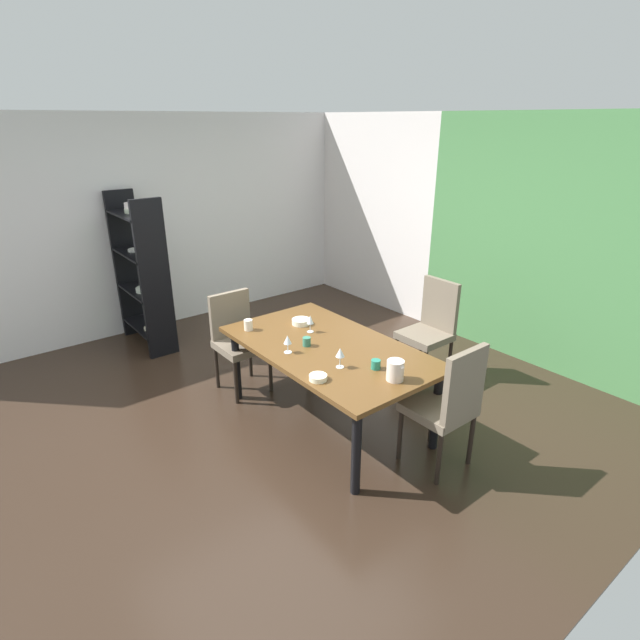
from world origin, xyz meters
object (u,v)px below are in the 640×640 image
object	(u,v)px
dining_table	(328,354)
serving_bowl_left	(318,377)
chair_left_near	(237,336)
cup_near_window	(248,325)
pitcher_south	(395,370)
cup_near_shelf	(307,342)
chair_right_far	(449,402)
wine_glass_center	(310,320)
wine_glass_east	(340,353)
serving_bowl_right	(301,322)
display_shelf	(141,271)
cup_corner	(376,364)
wine_glass_west	(288,340)
chair_head_far	(431,325)

from	to	relation	value
dining_table	serving_bowl_left	world-z (taller)	serving_bowl_left
chair_left_near	cup_near_window	xyz separation A→B (m)	(0.32, -0.05, 0.23)
dining_table	pitcher_south	bearing A→B (deg)	0.68
dining_table	cup_near_shelf	world-z (taller)	cup_near_shelf
cup_near_shelf	cup_near_window	bearing A→B (deg)	-160.78
chair_right_far	wine_glass_center	distance (m)	1.40
wine_glass_east	cup_near_shelf	distance (m)	0.47
serving_bowl_right	pitcher_south	bearing A→B (deg)	-4.22
chair_right_far	chair_left_near	bearing A→B (deg)	105.92
display_shelf	chair_right_far	bearing A→B (deg)	14.05
chair_left_near	serving_bowl_right	xyz separation A→B (m)	(0.50, 0.40, 0.21)
wine_glass_east	cup_near_window	world-z (taller)	wine_glass_east
chair_left_near	cup_near_window	bearing A→B (deg)	80.45
display_shelf	wine_glass_center	distance (m)	2.37
dining_table	chair_left_near	distance (m)	1.07
wine_glass_center	cup_corner	bearing A→B (deg)	-2.44
dining_table	wine_glass_west	bearing A→B (deg)	-107.46
chair_head_far	wine_glass_west	distance (m)	1.70
wine_glass_west	dining_table	bearing A→B (deg)	72.54
wine_glass_center	serving_bowl_left	world-z (taller)	wine_glass_center
wine_glass_center	serving_bowl_right	distance (m)	0.22
serving_bowl_right	cup_corner	world-z (taller)	cup_corner
wine_glass_west	cup_corner	distance (m)	0.74
serving_bowl_right	wine_glass_west	bearing A→B (deg)	-46.52
wine_glass_west	serving_bowl_right	distance (m)	0.61
dining_table	chair_right_far	size ratio (longest dim) A/B	1.81
chair_left_near	chair_head_far	world-z (taller)	chair_head_far
display_shelf	serving_bowl_right	world-z (taller)	display_shelf
display_shelf	cup_corner	bearing A→B (deg)	11.49
wine_glass_west	cup_near_shelf	size ratio (longest dim) A/B	1.96
cup_corner	cup_near_shelf	xyz separation A→B (m)	(-0.65, -0.16, 0.00)
serving_bowl_left	serving_bowl_right	world-z (taller)	serving_bowl_right
chair_head_far	wine_glass_center	xyz separation A→B (m)	(-0.32, -1.28, 0.28)
display_shelf	wine_glass_center	xyz separation A→B (m)	(2.27, 0.67, -0.04)
dining_table	display_shelf	size ratio (longest dim) A/B	1.07
cup_corner	wine_glass_center	bearing A→B (deg)	177.56
dining_table	wine_glass_center	xyz separation A→B (m)	(-0.33, 0.06, 0.19)
cup_corner	cup_near_shelf	world-z (taller)	cup_near_shelf
chair_left_near	wine_glass_west	distance (m)	0.97
chair_head_far	wine_glass_west	bearing A→B (deg)	86.55
serving_bowl_right	cup_near_shelf	xyz separation A→B (m)	(0.41, -0.24, 0.01)
chair_head_far	cup_near_shelf	xyz separation A→B (m)	(-0.11, -1.48, 0.20)
chair_right_far	wine_glass_west	world-z (taller)	chair_right_far
wine_glass_east	pitcher_south	size ratio (longest dim) A/B	1.03
chair_left_near	dining_table	bearing A→B (deg)	105.97
display_shelf	cup_near_shelf	bearing A→B (deg)	10.81
cup_corner	dining_table	bearing A→B (deg)	-177.60
wine_glass_west	cup_near_window	xyz separation A→B (m)	(-0.60, -0.01, -0.06)
wine_glass_west	cup_near_shelf	bearing A→B (deg)	92.16
chair_left_near	pitcher_south	world-z (taller)	chair_left_near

